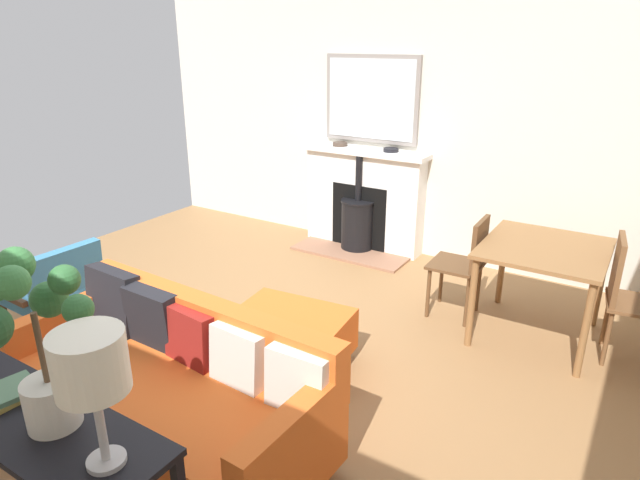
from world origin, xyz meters
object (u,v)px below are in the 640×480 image
table_lamp_far_end (91,367)px  potted_plant (34,336)px  ottoman (293,332)px  dining_chair_by_back_wall (627,291)px  fireplace (362,205)px  console_table (22,426)px  mantel_bowl_near (340,144)px  dining_table (544,259)px  dining_chair_near_fireplace (467,259)px  book_stack (3,396)px  mantel_bowl_far (391,150)px  sofa (170,386)px  armchair_accent (54,285)px

table_lamp_far_end → potted_plant: size_ratio=0.72×
ottoman → dining_chair_by_back_wall: dining_chair_by_back_wall is taller
fireplace → ottoman: bearing=16.3°
potted_plant → dining_chair_by_back_wall: potted_plant is taller
console_table → potted_plant: size_ratio=2.07×
mantel_bowl_near → potted_plant: 4.23m
console_table → potted_plant: potted_plant is taller
fireplace → dining_table: 2.25m
mantel_bowl_near → potted_plant: size_ratio=0.22×
potted_plant → dining_chair_near_fireplace: potted_plant is taller
table_lamp_far_end → dining_chair_near_fireplace: table_lamp_far_end is taller
book_stack → dining_chair_by_back_wall: (-3.10, 2.14, -0.23)m
table_lamp_far_end → potted_plant: potted_plant is taller
console_table → fireplace: bearing=-172.3°
mantel_bowl_far → console_table: bearing=3.7°
sofa → book_stack: size_ratio=6.35×
dining_chair_near_fireplace → fireplace: bearing=-123.6°
book_stack → dining_table: (-3.11, 1.57, -0.12)m
ottoman → dining_table: bearing=133.8°
dining_chair_near_fireplace → dining_table: bearing=89.8°
mantel_bowl_near → mantel_bowl_far: bearing=90.0°
mantel_bowl_far → dining_chair_by_back_wall: size_ratio=0.17×
sofa → potted_plant: size_ratio=2.62×
fireplace → ottoman: size_ratio=1.67×
dining_chair_near_fireplace → potted_plant: bearing=-12.7°
book_stack → dining_chair_near_fireplace: (-3.11, 1.01, -0.25)m
sofa → armchair_accent: 1.69m
fireplace → dining_table: fireplace is taller
mantel_bowl_near → armchair_accent: mantel_bowl_near is taller
armchair_accent → table_lamp_far_end: 2.61m
ottoman → book_stack: 1.89m
mantel_bowl_far → dining_chair_near_fireplace: bearing=49.3°
armchair_accent → dining_chair_by_back_wall: 4.15m
fireplace → mantel_bowl_far: 0.69m
mantel_bowl_far → book_stack: 4.13m
book_stack → mantel_bowl_near: bearing=-169.6°
table_lamp_far_end → armchair_accent: bearing=-118.0°
ottoman → armchair_accent: size_ratio=1.12×
mantel_bowl_near → dining_chair_by_back_wall: bearing=70.6°
fireplace → armchair_accent: fireplace is taller
potted_plant → mantel_bowl_far: bearing=-173.4°
book_stack → console_table: bearing=89.1°
dining_chair_by_back_wall → console_table: bearing=-33.3°
armchair_accent → dining_chair_by_back_wall: (-1.92, 3.68, 0.11)m
book_stack → dining_table: book_stack is taller
ottoman → table_lamp_far_end: (1.81, 0.46, 0.89)m
potted_plant → ottoman: bearing=-176.9°
sofa → fireplace: bearing=-170.5°
ottoman → book_stack: book_stack is taller
sofa → dining_chair_by_back_wall: dining_chair_by_back_wall is taller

